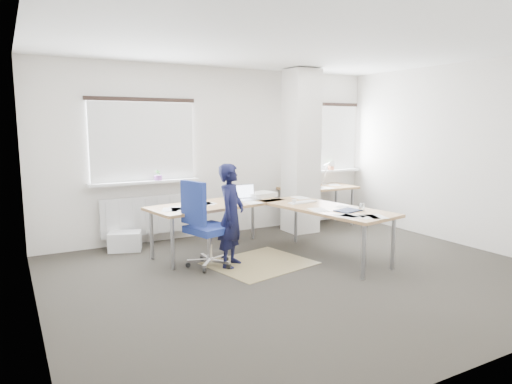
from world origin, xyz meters
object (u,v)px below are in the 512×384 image
desk_main (272,207)px  desk_side (318,189)px  task_chair (207,243)px  person (231,215)px

desk_main → desk_side: 2.10m
desk_main → task_chair: task_chair is taller
desk_main → person: person is taller
desk_main → person: 0.77m
desk_side → person: person is taller
desk_main → person: size_ratio=2.06×
task_chair → person: 0.48m
desk_side → task_chair: 3.09m
desk_main → desk_side: desk_side is taller
desk_main → person: (-0.74, -0.20, -0.01)m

